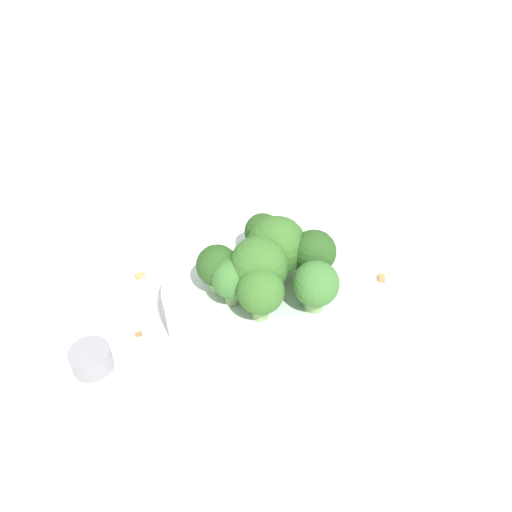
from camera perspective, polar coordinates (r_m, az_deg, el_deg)
ground_plane at (r=0.50m, az=-0.00°, el=-6.32°), size 3.00×3.00×0.00m
bowl at (r=0.49m, az=-0.00°, el=-4.63°), size 0.18×0.18×0.04m
broccoli_floret_0 at (r=0.46m, az=2.36°, el=1.08°), size 0.06×0.06×0.06m
broccoli_floret_1 at (r=0.44m, az=-4.44°, el=-1.28°), size 0.04×0.04×0.05m
broccoli_floret_2 at (r=0.42m, az=0.52°, el=-4.15°), size 0.04×0.04×0.05m
broccoli_floret_3 at (r=0.43m, az=6.83°, el=-3.32°), size 0.04×0.04×0.05m
broccoli_floret_4 at (r=0.43m, az=0.32°, el=-1.21°), size 0.05×0.05×0.06m
broccoli_floret_5 at (r=0.48m, az=1.09°, el=2.57°), size 0.04×0.04×0.05m
broccoli_floret_6 at (r=0.45m, az=6.63°, el=0.35°), size 0.04×0.04×0.06m
broccoli_floret_7 at (r=0.43m, az=-2.77°, el=-2.78°), size 0.04×0.04×0.05m
pepper_shaker at (r=0.42m, az=-17.44°, el=-13.67°), size 0.03×0.03×0.08m
almond_crumb_0 at (r=0.55m, az=-13.17°, el=-2.01°), size 0.01×0.01×0.01m
almond_crumb_1 at (r=0.49m, az=-13.28°, el=-8.57°), size 0.01×0.01×0.01m
almond_crumb_2 at (r=0.55m, az=14.21°, el=-2.28°), size 0.01×0.01×0.01m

